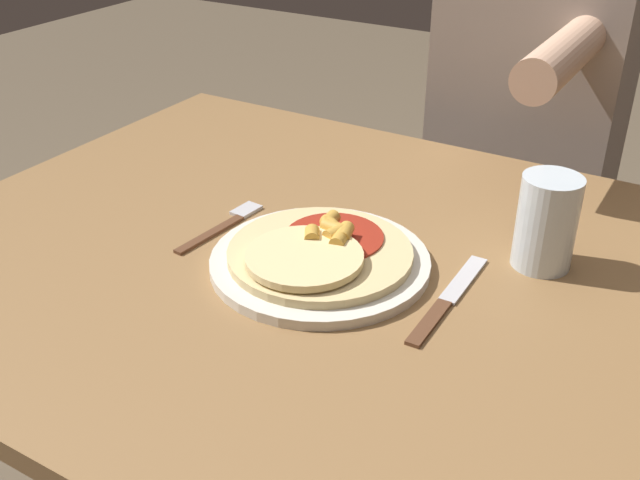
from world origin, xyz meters
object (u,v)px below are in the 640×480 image
fork (225,224)px  person_diner (529,111)px  drinking_glass (547,222)px  pizza (318,252)px  plate (320,262)px  knife (447,300)px  dining_table (347,326)px

fork → person_diner: person_diner is taller
drinking_glass → pizza: bearing=-147.4°
plate → knife: 0.18m
fork → knife: (0.35, -0.02, -0.00)m
dining_table → drinking_glass: drinking_glass is taller
drinking_glass → dining_table: bearing=-149.6°
fork → knife: 0.35m
drinking_glass → person_diner: 0.59m
dining_table → pizza: pizza is taller
fork → person_diner: size_ratio=0.14×
knife → person_diner: (-0.12, 0.70, 0.00)m
plate → knife: plate is taller
dining_table → plate: size_ratio=4.23×
pizza → fork: pizza is taller
fork → plate: bearing=-8.6°
dining_table → knife: knife is taller
pizza → person_diner: bearing=85.2°
drinking_glass → plate: bearing=-148.1°
pizza → fork: size_ratio=1.38×
person_diner → fork: bearing=-109.1°
dining_table → knife: bearing=-6.3°
plate → knife: size_ratio=1.32×
person_diner → pizza: bearing=-94.8°
pizza → dining_table: bearing=46.3°
dining_table → plate: bearing=-138.1°
knife → person_diner: 0.71m
knife → person_diner: bearing=99.4°
knife → drinking_glass: drinking_glass is taller
plate → drinking_glass: 0.30m
drinking_glass → fork: bearing=-163.3°
plate → pizza: size_ratio=1.19×
plate → fork: size_ratio=1.65×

